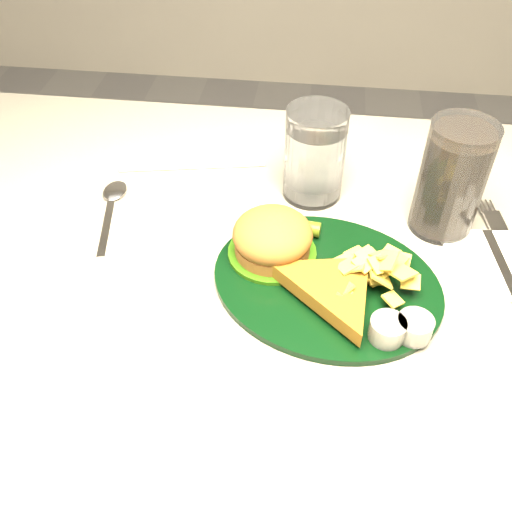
% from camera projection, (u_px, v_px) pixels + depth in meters
% --- Properties ---
extents(ground, '(4.00, 4.00, 0.00)m').
position_uv_depth(ground, '(262.00, 505.00, 1.26)').
color(ground, gray).
rests_on(ground, ground).
extents(table, '(1.20, 0.80, 0.75)m').
position_uv_depth(table, '(264.00, 415.00, 1.01)').
color(table, gray).
rests_on(table, ground).
extents(dinner_plate, '(0.35, 0.32, 0.07)m').
position_uv_depth(dinner_plate, '(328.00, 266.00, 0.70)').
color(dinner_plate, black).
rests_on(dinner_plate, table).
extents(water_glass, '(0.10, 0.10, 0.14)m').
position_uv_depth(water_glass, '(315.00, 154.00, 0.81)').
color(water_glass, white).
rests_on(water_glass, table).
extents(cola_glass, '(0.10, 0.10, 0.16)m').
position_uv_depth(cola_glass, '(452.00, 179.00, 0.75)').
color(cola_glass, black).
rests_on(cola_glass, table).
extents(fork_napkin, '(0.16, 0.20, 0.01)m').
position_uv_depth(fork_napkin, '(501.00, 261.00, 0.74)').
color(fork_napkin, white).
rests_on(fork_napkin, table).
extents(spoon, '(0.07, 0.17, 0.01)m').
position_uv_depth(spoon, '(106.00, 226.00, 0.79)').
color(spoon, white).
rests_on(spoon, table).
extents(wrapped_straw, '(0.24, 0.12, 0.01)m').
position_uv_depth(wrapped_straw, '(193.00, 167.00, 0.90)').
color(wrapped_straw, white).
rests_on(wrapped_straw, table).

